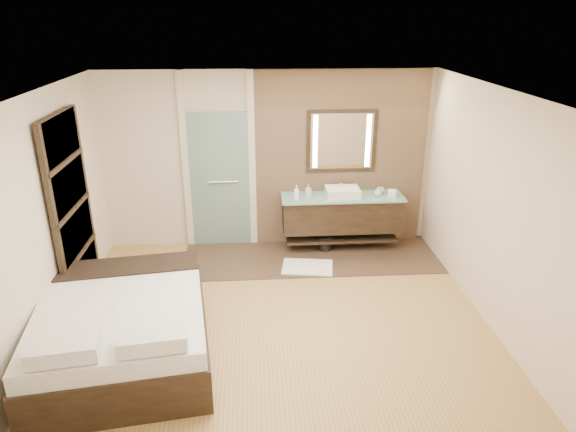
{
  "coord_description": "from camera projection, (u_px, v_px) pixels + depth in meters",
  "views": [
    {
      "loc": [
        -0.23,
        -5.33,
        3.47
      ],
      "look_at": [
        0.18,
        0.6,
        1.09
      ],
      "focal_mm": 32.0,
      "sensor_mm": 36.0,
      "label": 1
    }
  ],
  "objects": [
    {
      "name": "floor",
      "position": [
        276.0,
        317.0,
        6.24
      ],
      "size": [
        5.0,
        5.0,
        0.0
      ],
      "primitive_type": "plane",
      "color": "olive",
      "rests_on": "ground"
    },
    {
      "name": "tile_strip",
      "position": [
        311.0,
        257.0,
        7.76
      ],
      "size": [
        3.8,
        1.3,
        0.01
      ],
      "primitive_type": "cube",
      "color": "#3D2B21",
      "rests_on": "floor"
    },
    {
      "name": "stone_wall",
      "position": [
        340.0,
        160.0,
        7.85
      ],
      "size": [
        2.6,
        0.08,
        2.7
      ],
      "primitive_type": "cube",
      "color": "tan",
      "rests_on": "floor"
    },
    {
      "name": "vanity",
      "position": [
        342.0,
        213.0,
        7.87
      ],
      "size": [
        1.85,
        0.55,
        0.88
      ],
      "color": "black",
      "rests_on": "stone_wall"
    },
    {
      "name": "mirror_unit",
      "position": [
        342.0,
        141.0,
        7.69
      ],
      "size": [
        1.06,
        0.04,
        0.96
      ],
      "color": "black",
      "rests_on": "stone_wall"
    },
    {
      "name": "frosted_door",
      "position": [
        220.0,
        175.0,
        7.8
      ],
      "size": [
        1.1,
        0.12,
        2.7
      ],
      "color": "#A7D3D0",
      "rests_on": "floor"
    },
    {
      "name": "shoji_partition",
      "position": [
        73.0,
        212.0,
        6.19
      ],
      "size": [
        0.06,
        1.2,
        2.4
      ],
      "color": "black",
      "rests_on": "floor"
    },
    {
      "name": "bed",
      "position": [
        123.0,
        329.0,
        5.42
      ],
      "size": [
        1.99,
        2.36,
        0.83
      ],
      "rotation": [
        0.0,
        0.0,
        0.14
      ],
      "color": "black",
      "rests_on": "floor"
    },
    {
      "name": "bath_mat",
      "position": [
        307.0,
        267.0,
        7.43
      ],
      "size": [
        0.79,
        0.6,
        0.02
      ],
      "primitive_type": "cube",
      "rotation": [
        0.0,
        0.0,
        -0.15
      ],
      "color": "white",
      "rests_on": "floor"
    },
    {
      "name": "waste_bin",
      "position": [
        325.0,
        243.0,
        7.95
      ],
      "size": [
        0.21,
        0.21,
        0.24
      ],
      "primitive_type": "cylinder",
      "rotation": [
        0.0,
        0.0,
        0.12
      ],
      "color": "black",
      "rests_on": "floor"
    },
    {
      "name": "tissue_box",
      "position": [
        392.0,
        193.0,
        7.71
      ],
      "size": [
        0.14,
        0.14,
        0.1
      ],
      "primitive_type": "cube",
      "rotation": [
        0.0,
        0.0,
        -0.21
      ],
      "color": "white",
      "rests_on": "vanity"
    },
    {
      "name": "soap_bottle_a",
      "position": [
        297.0,
        193.0,
        7.57
      ],
      "size": [
        0.1,
        0.1,
        0.22
      ],
      "primitive_type": "imported",
      "rotation": [
        0.0,
        0.0,
        -0.17
      ],
      "color": "white",
      "rests_on": "vanity"
    },
    {
      "name": "soap_bottle_b",
      "position": [
        308.0,
        190.0,
        7.73
      ],
      "size": [
        0.09,
        0.09,
        0.17
      ],
      "primitive_type": "imported",
      "rotation": [
        0.0,
        0.0,
        0.11
      ],
      "color": "#B2B2B2",
      "rests_on": "vanity"
    },
    {
      "name": "soap_bottle_c",
      "position": [
        378.0,
        192.0,
        7.72
      ],
      "size": [
        0.14,
        0.14,
        0.14
      ],
      "primitive_type": "imported",
      "rotation": [
        0.0,
        0.0,
        0.26
      ],
      "color": "#AAD5CF",
      "rests_on": "vanity"
    },
    {
      "name": "cup",
      "position": [
        380.0,
        190.0,
        7.85
      ],
      "size": [
        0.12,
        0.12,
        0.09
      ],
      "primitive_type": "imported",
      "rotation": [
        0.0,
        0.0,
        -0.06
      ],
      "color": "silver",
      "rests_on": "vanity"
    }
  ]
}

